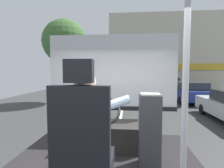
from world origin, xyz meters
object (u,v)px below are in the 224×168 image
Objects in this scene: parked_car_blue at (189,91)px; steering_console at (104,134)px; handrail_pole at (185,111)px; parked_car_red at (169,85)px; fare_box at (150,130)px; bus_driver at (86,125)px; parked_car_white at (159,82)px; driver_seat at (83,150)px.

steering_console is at bearing -115.41° from parked_car_blue.
parked_car_red is at bearing 77.58° from handrail_pole.
steering_console is 0.85m from fare_box.
handrail_pole reaches higher than fare_box.
steering_console is at bearing 90.00° from bus_driver.
fare_box reaches higher than parked_car_white.
handrail_pole reaches higher than bus_driver.
driver_seat is 1.63× the size of bus_driver.
steering_console is at bearing 90.00° from driver_seat.
parked_car_red is at bearing 76.39° from fare_box.
fare_box is (-0.12, 0.98, -0.48)m from handrail_pole.
parked_car_blue is at bearing 67.37° from driver_seat.
fare_box is 10.73m from parked_car_blue.
handrail_pole reaches higher than parked_car_blue.
bus_driver is 1.31m from steering_console.
handrail_pole reaches higher than parked_car_red.
parked_car_blue is 11.75m from parked_car_white.
parked_car_blue is at bearing 71.18° from handrail_pole.
driver_seat is 0.88m from handrail_pole.
parked_car_blue is 5.52m from parked_car_red.
steering_console is 0.58× the size of handrail_pole.
steering_console is 15.67m from parked_car_red.
bus_driver reaches higher than parked_car_blue.
steering_console is 0.25× the size of parked_car_white.
fare_box is 22.09m from parked_car_white.
parked_car_white is at bearing 89.33° from parked_car_red.
bus_driver is 0.43× the size of handrail_pole.
parked_car_red is 6.24m from parked_car_white.
steering_console reaches higher than parked_car_red.
driver_seat is 0.31× the size of parked_car_white.
bus_driver is at bearing -112.86° from parked_car_blue.
handrail_pole is at bearing -61.77° from steering_console.
parked_car_blue is 0.94× the size of parked_car_white.
bus_driver is 0.74× the size of steering_console.
handrail_pole is (0.78, -0.25, 0.20)m from bus_driver.
parked_car_red is (4.41, 16.36, -0.66)m from driver_seat.
steering_console reaches higher than parked_car_blue.
parked_car_blue is at bearing -88.88° from parked_car_red.
handrail_pole is at bearing -99.26° from parked_car_white.
driver_seat is 1.08m from fare_box.
driver_seat is 16.95m from parked_car_red.
driver_seat is at bearing -112.63° from parked_car_blue.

